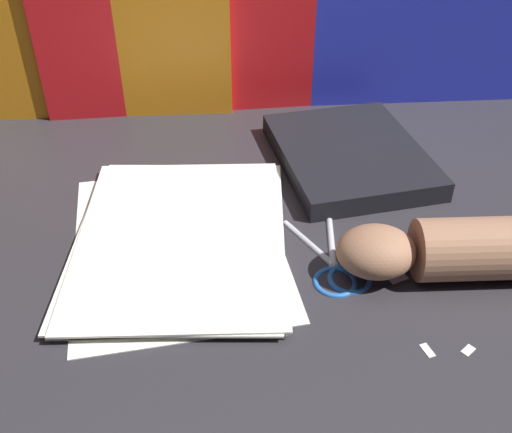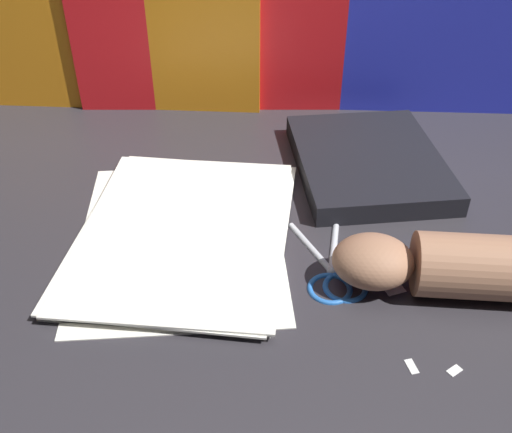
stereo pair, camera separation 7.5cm
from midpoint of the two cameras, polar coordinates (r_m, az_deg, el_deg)
name	(u,v)px [view 1 (the left image)]	position (r m, az deg, el deg)	size (l,w,h in m)	color
ground_plane	(238,243)	(0.81, -4.41, -2.61)	(6.00, 6.00, 0.00)	#2D2B30
backdrop_panel_left	(41,21)	(1.12, -21.72, 16.89)	(0.63, 0.04, 0.35)	orange
backdrop_panel_center	(224,10)	(1.08, -5.17, 18.92)	(0.65, 0.04, 0.37)	red
paper_stack	(180,238)	(0.81, -9.92, -2.09)	(0.31, 0.39, 0.02)	white
book_closed	(349,155)	(0.97, 6.71, 5.74)	(0.25, 0.30, 0.03)	black
scissors	(336,266)	(0.76, 4.83, -4.86)	(0.11, 0.17, 0.01)	silver
hand_forearm	(455,249)	(0.76, 15.77, -3.14)	(0.28, 0.10, 0.08)	#A87556
paper_scrap_near	(468,350)	(0.70, 16.65, -12.23)	(0.02, 0.02, 0.00)	white
paper_scrap_mid	(428,350)	(0.69, 12.99, -12.44)	(0.01, 0.02, 0.00)	white
paper_scrap_far	(397,277)	(0.76, 10.59, -5.84)	(0.03, 0.02, 0.00)	white
paper_scrap_side	(294,316)	(0.70, 0.52, -9.61)	(0.01, 0.02, 0.00)	white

